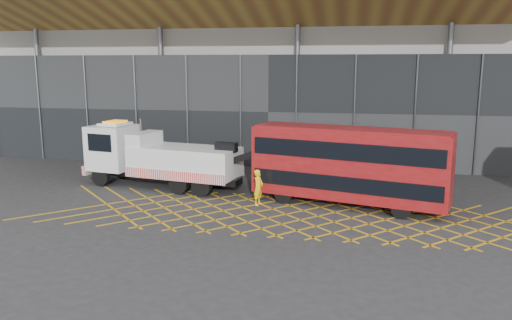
# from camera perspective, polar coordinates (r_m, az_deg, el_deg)

# --- Properties ---
(ground_plane) EXTENTS (120.00, 120.00, 0.00)m
(ground_plane) POSITION_cam_1_polar(r_m,az_deg,el_deg) (25.97, -7.18, -5.59)
(ground_plane) COLOR #27272A
(road_markings) EXTENTS (27.96, 7.16, 0.01)m
(road_markings) POSITION_cam_1_polar(r_m,az_deg,el_deg) (24.85, 5.27, -6.28)
(road_markings) COLOR #CC9213
(road_markings) RESTS_ON ground_plane
(construction_building) EXTENTS (55.00, 23.97, 18.00)m
(construction_building) POSITION_cam_1_polar(r_m,az_deg,el_deg) (42.50, 2.95, 13.08)
(construction_building) COLOR gray
(construction_building) RESTS_ON ground_plane
(recovery_truck) EXTENTS (11.45, 4.45, 3.97)m
(recovery_truck) POSITION_cam_1_polar(r_m,az_deg,el_deg) (30.65, -11.29, 0.35)
(recovery_truck) COLOR black
(recovery_truck) RESTS_ON ground_plane
(bus_towed) EXTENTS (10.38, 4.93, 4.13)m
(bus_towed) POSITION_cam_1_polar(r_m,az_deg,el_deg) (26.26, 10.53, -0.35)
(bus_towed) COLOR maroon
(bus_towed) RESTS_ON ground_plane
(worker) EXTENTS (0.64, 0.79, 1.89)m
(worker) POSITION_cam_1_polar(r_m,az_deg,el_deg) (26.31, 0.27, -3.15)
(worker) COLOR yellow
(worker) RESTS_ON ground_plane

